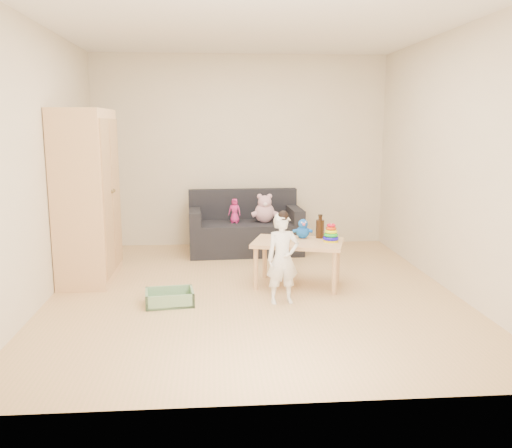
{
  "coord_description": "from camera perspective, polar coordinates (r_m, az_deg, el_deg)",
  "views": [
    {
      "loc": [
        -0.39,
        -5.26,
        1.67
      ],
      "look_at": [
        0.05,
        0.25,
        0.65
      ],
      "focal_mm": 38.0,
      "sensor_mm": 36.0,
      "label": 1
    }
  ],
  "objects": [
    {
      "name": "wardrobe",
      "position": [
        6.07,
        -17.36,
        2.83
      ],
      "size": [
        0.51,
        1.02,
        1.83
      ],
      "primitive_type": "cube",
      "color": "#EAB480",
      "rests_on": "ground"
    },
    {
      "name": "blue_plush",
      "position": [
        5.75,
        4.95,
        -0.46
      ],
      "size": [
        0.22,
        0.21,
        0.21
      ],
      "primitive_type": null,
      "rotation": [
        0.0,
        0.0,
        -0.56
      ],
      "color": "blue",
      "rests_on": "play_table"
    },
    {
      "name": "room",
      "position": [
        5.29,
        -0.33,
        6.44
      ],
      "size": [
        4.5,
        4.5,
        4.5
      ],
      "color": "tan",
      "rests_on": "ground"
    },
    {
      "name": "storage_bin",
      "position": [
        5.2,
        -9.08,
        -7.63
      ],
      "size": [
        0.48,
        0.38,
        0.13
      ],
      "primitive_type": null,
      "rotation": [
        0.0,
        0.0,
        0.12
      ],
      "color": "gray",
      "rests_on": "ground"
    },
    {
      "name": "brown_bottle",
      "position": [
        5.78,
        6.76,
        -0.43
      ],
      "size": [
        0.09,
        0.09,
        0.25
      ],
      "color": "black",
      "rests_on": "play_table"
    },
    {
      "name": "play_table",
      "position": [
        5.68,
        4.41,
        -4.17
      ],
      "size": [
        1.04,
        0.81,
        0.48
      ],
      "primitive_type": "cube",
      "rotation": [
        0.0,
        0.0,
        -0.29
      ],
      "color": "#E1B47B",
      "rests_on": "ground"
    },
    {
      "name": "doll",
      "position": [
        7.0,
        -2.27,
        1.37
      ],
      "size": [
        0.18,
        0.14,
        0.31
      ],
      "primitive_type": "imported",
      "rotation": [
        0.0,
        0.0,
        -0.22
      ],
      "color": "#CC2679",
      "rests_on": "sofa"
    },
    {
      "name": "yellow_book",
      "position": [
        5.74,
        3.07,
        -1.46
      ],
      "size": [
        0.2,
        0.2,
        0.01
      ],
      "primitive_type": "cube",
      "rotation": [
        0.0,
        0.0,
        -0.02
      ],
      "color": "yellow",
      "rests_on": "play_table"
    },
    {
      "name": "wooden_figure",
      "position": [
        5.58,
        3.46,
        -1.29
      ],
      "size": [
        0.05,
        0.04,
        0.11
      ],
      "primitive_type": null,
      "rotation": [
        0.0,
        0.0,
        -0.12
      ],
      "color": "brown",
      "rests_on": "play_table"
    },
    {
      "name": "ring_stacker",
      "position": [
        5.62,
        7.9,
        -1.1
      ],
      "size": [
        0.16,
        0.16,
        0.19
      ],
      "color": "yellow",
      "rests_on": "play_table"
    },
    {
      "name": "sofa",
      "position": [
        7.12,
        -1.14,
        -1.42
      ],
      "size": [
        1.49,
        0.8,
        0.41
      ],
      "primitive_type": "cube",
      "rotation": [
        0.0,
        0.0,
        0.05
      ],
      "color": "black",
      "rests_on": "ground"
    },
    {
      "name": "toddler",
      "position": [
        5.09,
        2.82,
        -3.79
      ],
      "size": [
        0.34,
        0.25,
        0.84
      ],
      "primitive_type": "imported",
      "rotation": [
        0.0,
        0.0,
        0.16
      ],
      "color": "white",
      "rests_on": "ground"
    },
    {
      "name": "pink_bear",
      "position": [
        7.04,
        0.91,
        1.45
      ],
      "size": [
        0.3,
        0.26,
        0.32
      ],
      "primitive_type": null,
      "rotation": [
        0.0,
        0.0,
        0.1
      ],
      "color": "#D59DB0",
      "rests_on": "sofa"
    }
  ]
}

